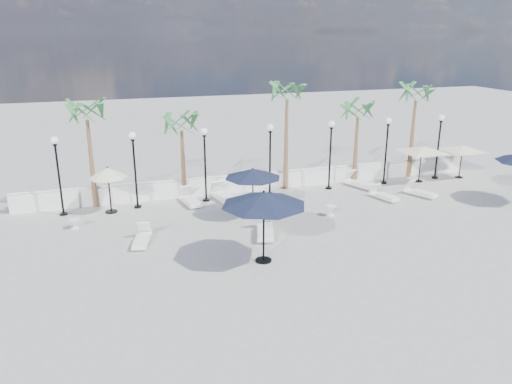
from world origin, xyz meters
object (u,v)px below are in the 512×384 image
object	(u,v)px
lounger_1	(224,196)
parasol_cream_small	(108,173)
lounger_6	(384,195)
parasol_cream_sq_a	(422,147)
lounger_5	(421,192)
parasol_cream_sq_b	(463,146)
lounger_2	(190,200)
lounger_4	(360,183)
lounger_3	(265,229)
lounger_0	(142,239)
parasol_navy_left	(264,199)
parasol_navy_mid	(253,174)

from	to	relation	value
lounger_1	parasol_cream_small	bearing A→B (deg)	168.51
lounger_6	parasol_cream_sq_a	bearing A→B (deg)	14.80
lounger_5	parasol_cream_sq_b	world-z (taller)	parasol_cream_sq_b
parasol_cream_small	lounger_1	bearing A→B (deg)	0.23
lounger_2	lounger_5	bearing A→B (deg)	-21.36
lounger_4	lounger_5	xyz separation A→B (m)	(2.33, -2.39, -0.04)
lounger_3	lounger_4	xyz separation A→B (m)	(7.32, 5.00, -0.01)
lounger_0	parasol_cream_sq_a	world-z (taller)	parasol_cream_sq_a
lounger_5	lounger_4	bearing A→B (deg)	109.62
lounger_5	parasol_cream_sq_a	bearing A→B (deg)	32.36
parasol_navy_left	parasol_cream_sq_b	world-z (taller)	parasol_navy_left
parasol_navy_mid	parasol_cream_sq_a	xyz separation A→B (m)	(11.01, 2.59, -0.02)
lounger_0	lounger_5	size ratio (longest dim) A/B	1.00
parasol_navy_left	parasol_cream_sq_a	distance (m)	14.16
lounger_3	lounger_4	size ratio (longest dim) A/B	1.03
lounger_2	lounger_6	bearing A→B (deg)	-23.09
lounger_1	parasol_cream_small	distance (m)	5.91
lounger_5	parasol_cream_sq_a	world-z (taller)	parasol_cream_sq_a
lounger_3	lounger_5	distance (m)	9.99
lounger_1	parasol_cream_sq_a	bearing A→B (deg)	-11.84
lounger_4	lounger_3	bearing A→B (deg)	-168.57
parasol_navy_mid	parasol_cream_sq_b	xyz separation A→B (m)	(13.84, 2.59, -0.15)
lounger_5	lounger_2	bearing A→B (deg)	144.12
lounger_0	lounger_3	world-z (taller)	lounger_3
parasol_navy_left	parasol_cream_small	world-z (taller)	parasol_navy_left
parasol_navy_mid	parasol_cream_small	bearing A→B (deg)	158.12
lounger_6	parasol_cream_small	world-z (taller)	parasol_cream_small
parasol_navy_left	parasol_navy_mid	distance (m)	4.95
lounger_4	lounger_1	bearing A→B (deg)	157.09
lounger_2	lounger_5	distance (m)	12.28
parasol_navy_mid	parasol_cream_sq_a	size ratio (longest dim) A/B	0.58
lounger_3	parasol_cream_sq_b	bearing A→B (deg)	36.86
lounger_2	lounger_6	size ratio (longest dim) A/B	1.14
lounger_4	lounger_2	bearing A→B (deg)	157.10
lounger_1	parasol_cream_sq_b	size ratio (longest dim) A/B	0.53
lounger_6	parasol_cream_sq_b	bearing A→B (deg)	2.47
lounger_2	parasol_cream_sq_a	world-z (taller)	parasol_cream_sq_a
lounger_5	parasol_navy_mid	bearing A→B (deg)	156.68
lounger_0	parasol_cream_small	distance (m)	4.78
lounger_3	parasol_cream_small	bearing A→B (deg)	158.88
lounger_4	lounger_6	distance (m)	2.28
lounger_5	parasol_cream_small	xyz separation A→B (m)	(-15.92, 2.37, 1.75)
lounger_2	parasol_cream_small	xyz separation A→B (m)	(-3.88, -0.02, 1.73)
lounger_5	lounger_6	xyz separation A→B (m)	(-2.16, 0.12, -0.01)
lounger_3	parasol_cream_sq_b	size ratio (longest dim) A/B	0.53
lounger_2	parasol_navy_mid	distance (m)	4.11
lounger_3	lounger_6	world-z (taller)	lounger_3
lounger_0	lounger_1	bearing A→B (deg)	57.86
parasol_cream_sq_b	parasol_cream_small	world-z (taller)	parasol_cream_small
lounger_3	parasol_navy_left	size ratio (longest dim) A/B	0.70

